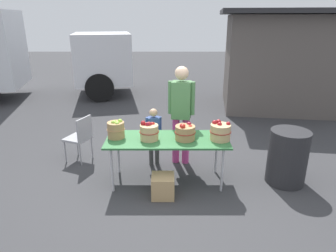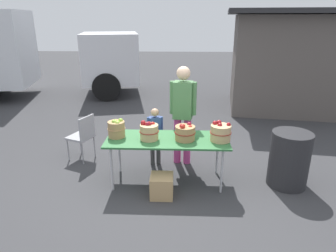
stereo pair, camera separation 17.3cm
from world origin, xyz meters
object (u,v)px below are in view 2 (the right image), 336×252
Objects in this scene: market_table at (167,141)px; apple_basket_red_2 at (221,132)px; apple_basket_green_0 at (116,128)px; vendor_adult at (183,108)px; trash_barrel at (289,159)px; apple_basket_red_0 at (149,131)px; folding_chair at (83,134)px; produce_crate at (162,186)px; apple_basket_red_1 at (185,132)px; child_customer at (155,132)px.

apple_basket_red_2 is (0.81, -0.04, 0.18)m from market_table.
vendor_adult reaches higher than apple_basket_green_0.
market_table is 1.93m from trash_barrel.
apple_basket_red_2 is 0.19× the size of vendor_adult.
apple_basket_red_2 is at bearing -2.93° from market_table.
trash_barrel is (1.67, -0.71, -0.60)m from vendor_adult.
apple_basket_red_2 is at bearing 138.08° from vendor_adult.
trash_barrel is at bearing -1.32° from apple_basket_green_0.
apple_basket_red_2 reaches higher than market_table.
apple_basket_red_0 is at bearing -172.51° from market_table.
folding_chair is 2.57× the size of produce_crate.
apple_basket_red_2 is at bearing -0.26° from apple_basket_red_0.
trash_barrel is 2.64× the size of produce_crate.
apple_basket_red_0 is at bearing 64.41° from vendor_adult.
produce_crate is (-0.34, -0.40, -0.70)m from apple_basket_red_1.
apple_basket_red_2 is (1.61, -0.09, -0.01)m from apple_basket_green_0.
trash_barrel is (2.15, -0.62, -0.18)m from child_customer.
apple_basket_red_1 reaches higher than market_table.
apple_basket_red_0 is (0.52, -0.08, -0.01)m from apple_basket_green_0.
apple_basket_green_0 is 2.74m from trash_barrel.
apple_basket_red_2 is 1.26m from child_customer.
apple_basket_red_0 is at bearing 76.92° from child_customer.
apple_basket_red_2 is 2.55m from folding_chair.
produce_crate is (-0.31, -1.12, -0.87)m from vendor_adult.
folding_chair is (-2.39, 0.79, -0.37)m from apple_basket_red_2.
apple_basket_green_0 reaches higher than folding_chair.
child_customer reaches higher than apple_basket_green_0.
apple_basket_green_0 is at bearing 175.78° from apple_basket_red_1.
market_table is at bearing 81.79° from produce_crate.
apple_basket_green_0 is 0.33× the size of trash_barrel.
vendor_adult is (-0.03, 0.72, 0.17)m from apple_basket_red_1.
market_table is 2.21× the size of folding_chair.
apple_basket_red_2 reaches higher than apple_basket_green_0.
produce_crate is at bearing 74.87° from folding_chair.
apple_basket_red_2 is 0.98× the size of produce_crate.
produce_crate is (1.52, -1.18, -0.34)m from folding_chair.
apple_basket_red_1 is 0.38× the size of folding_chair.
apple_basket_red_1 is 0.97× the size of produce_crate.
market_table is 0.82m from apple_basket_green_0.
folding_chair is 1.95m from produce_crate.
vendor_adult reaches higher than apple_basket_red_2.
folding_chair is (-1.34, 0.15, -0.11)m from child_customer.
apple_basket_red_0 is 0.34× the size of trash_barrel.
apple_basket_red_0 is 1.57m from folding_chair.
folding_chair is 0.97× the size of trash_barrel.
apple_basket_green_0 is 0.83m from child_customer.
market_table is 6.47× the size of apple_basket_green_0.
apple_basket_green_0 is 0.17× the size of vendor_adult.
apple_basket_green_0 reaches higher than apple_basket_red_1.
child_customer reaches higher than produce_crate.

